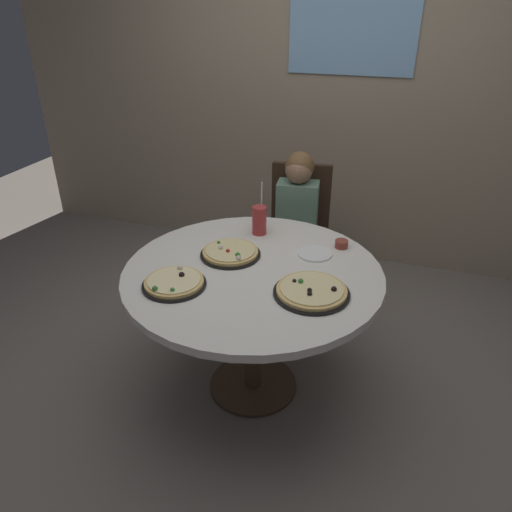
% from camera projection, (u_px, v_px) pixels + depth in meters
% --- Properties ---
extents(ground_plane, '(8.00, 8.00, 0.00)m').
position_uv_depth(ground_plane, '(253.00, 385.00, 2.69)').
color(ground_plane, slate).
extents(wall_with_window, '(5.20, 0.14, 2.90)m').
position_uv_depth(wall_with_window, '(331.00, 70.00, 3.46)').
color(wall_with_window, gray).
rests_on(wall_with_window, ground_plane).
extents(dining_table, '(1.27, 1.27, 0.75)m').
position_uv_depth(dining_table, '(253.00, 286.00, 2.37)').
color(dining_table, silver).
rests_on(dining_table, ground_plane).
extents(chair_wooden, '(0.45, 0.45, 0.95)m').
position_uv_depth(chair_wooden, '(298.00, 227.00, 3.27)').
color(chair_wooden, '#382619').
rests_on(chair_wooden, ground_plane).
extents(diner_child, '(0.30, 0.42, 1.08)m').
position_uv_depth(diner_child, '(294.00, 245.00, 3.14)').
color(diner_child, '#3F4766').
rests_on(diner_child, ground_plane).
extents(pizza_veggie, '(0.30, 0.30, 0.05)m').
position_uv_depth(pizza_veggie, '(174.00, 283.00, 2.19)').
color(pizza_veggie, black).
rests_on(pizza_veggie, dining_table).
extents(pizza_cheese, '(0.31, 0.31, 0.05)m').
position_uv_depth(pizza_cheese, '(230.00, 253.00, 2.45)').
color(pizza_cheese, black).
rests_on(pizza_cheese, dining_table).
extents(pizza_pepperoni, '(0.34, 0.34, 0.05)m').
position_uv_depth(pizza_pepperoni, '(312.00, 291.00, 2.13)').
color(pizza_pepperoni, black).
rests_on(pizza_pepperoni, dining_table).
extents(soda_cup, '(0.08, 0.08, 0.31)m').
position_uv_depth(soda_cup, '(259.00, 220.00, 2.65)').
color(soda_cup, '#B73333').
rests_on(soda_cup, dining_table).
extents(sauce_bowl, '(0.07, 0.07, 0.04)m').
position_uv_depth(sauce_bowl, '(341.00, 244.00, 2.53)').
color(sauce_bowl, brown).
rests_on(sauce_bowl, dining_table).
extents(plate_small, '(0.18, 0.18, 0.01)m').
position_uv_depth(plate_small, '(315.00, 253.00, 2.47)').
color(plate_small, white).
rests_on(plate_small, dining_table).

